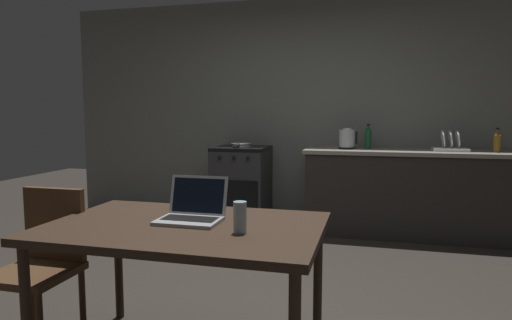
{
  "coord_description": "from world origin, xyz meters",
  "views": [
    {
      "loc": [
        0.83,
        -2.89,
        1.31
      ],
      "look_at": [
        -0.08,
        0.62,
        0.92
      ],
      "focal_mm": 31.27,
      "sensor_mm": 36.0,
      "label": 1
    }
  ],
  "objects_px": {
    "laptop": "(192,212)",
    "bottle": "(497,141)",
    "dish_rack": "(450,146)",
    "drinking_glass": "(240,217)",
    "chair": "(43,257)",
    "bottle_b": "(368,137)",
    "electric_kettle": "(347,139)",
    "frying_pan": "(241,145)",
    "stove_oven": "(242,186)",
    "dining_table": "(185,237)"
  },
  "relations": [
    {
      "from": "laptop",
      "to": "bottle",
      "type": "bearing_deg",
      "value": 49.61
    },
    {
      "from": "laptop",
      "to": "dish_rack",
      "type": "bearing_deg",
      "value": 56.06
    },
    {
      "from": "drinking_glass",
      "to": "laptop",
      "type": "bearing_deg",
      "value": 152.25
    },
    {
      "from": "chair",
      "to": "drinking_glass",
      "type": "relative_size",
      "value": 5.91
    },
    {
      "from": "chair",
      "to": "drinking_glass",
      "type": "height_order",
      "value": "drinking_glass"
    },
    {
      "from": "laptop",
      "to": "bottle_b",
      "type": "distance_m",
      "value": 3.01
    },
    {
      "from": "electric_kettle",
      "to": "dish_rack",
      "type": "xyz_separation_m",
      "value": [
        1.04,
        -0.0,
        -0.06
      ]
    },
    {
      "from": "electric_kettle",
      "to": "dish_rack",
      "type": "bearing_deg",
      "value": -0.0
    },
    {
      "from": "bottle",
      "to": "drinking_glass",
      "type": "bearing_deg",
      "value": -121.6
    },
    {
      "from": "drinking_glass",
      "to": "frying_pan",
      "type": "bearing_deg",
      "value": 106.33
    },
    {
      "from": "frying_pan",
      "to": "dish_rack",
      "type": "relative_size",
      "value": 1.22
    },
    {
      "from": "bottle_b",
      "to": "bottle",
      "type": "bearing_deg",
      "value": -5.98
    },
    {
      "from": "electric_kettle",
      "to": "dish_rack",
      "type": "distance_m",
      "value": 1.04
    },
    {
      "from": "bottle",
      "to": "drinking_glass",
      "type": "xyz_separation_m",
      "value": [
        -1.79,
        -2.9,
        -0.21
      ]
    },
    {
      "from": "bottle_b",
      "to": "electric_kettle",
      "type": "bearing_deg",
      "value": -159.89
    },
    {
      "from": "stove_oven",
      "to": "drinking_glass",
      "type": "distance_m",
      "value": 3.1
    },
    {
      "from": "chair",
      "to": "electric_kettle",
      "type": "xyz_separation_m",
      "value": [
        1.5,
        2.87,
        0.52
      ]
    },
    {
      "from": "bottle",
      "to": "bottle_b",
      "type": "relative_size",
      "value": 0.9
    },
    {
      "from": "bottle",
      "to": "dish_rack",
      "type": "distance_m",
      "value": 0.43
    },
    {
      "from": "stove_oven",
      "to": "bottle_b",
      "type": "distance_m",
      "value": 1.53
    },
    {
      "from": "bottle_b",
      "to": "laptop",
      "type": "bearing_deg",
      "value": -106.58
    },
    {
      "from": "frying_pan",
      "to": "bottle_b",
      "type": "bearing_deg",
      "value": 4.44
    },
    {
      "from": "laptop",
      "to": "bottle",
      "type": "distance_m",
      "value": 3.46
    },
    {
      "from": "bottle",
      "to": "drinking_glass",
      "type": "height_order",
      "value": "bottle"
    },
    {
      "from": "chair",
      "to": "electric_kettle",
      "type": "height_order",
      "value": "electric_kettle"
    },
    {
      "from": "laptop",
      "to": "dish_rack",
      "type": "height_order",
      "value": "dish_rack"
    },
    {
      "from": "frying_pan",
      "to": "dish_rack",
      "type": "xyz_separation_m",
      "value": [
        2.22,
        0.03,
        0.02
      ]
    },
    {
      "from": "stove_oven",
      "to": "frying_pan",
      "type": "height_order",
      "value": "frying_pan"
    },
    {
      "from": "bottle",
      "to": "dish_rack",
      "type": "relative_size",
      "value": 0.72
    },
    {
      "from": "dining_table",
      "to": "dish_rack",
      "type": "distance_m",
      "value": 3.33
    },
    {
      "from": "chair",
      "to": "bottle",
      "type": "bearing_deg",
      "value": 22.24
    },
    {
      "from": "dining_table",
      "to": "dish_rack",
      "type": "bearing_deg",
      "value": 59.54
    },
    {
      "from": "chair",
      "to": "electric_kettle",
      "type": "bearing_deg",
      "value": 41.05
    },
    {
      "from": "laptop",
      "to": "drinking_glass",
      "type": "bearing_deg",
      "value": -30.74
    },
    {
      "from": "stove_oven",
      "to": "laptop",
      "type": "relative_size",
      "value": 2.86
    },
    {
      "from": "chair",
      "to": "electric_kettle",
      "type": "distance_m",
      "value": 3.28
    },
    {
      "from": "chair",
      "to": "drinking_glass",
      "type": "xyz_separation_m",
      "value": [
        1.17,
        -0.08,
        0.32
      ]
    },
    {
      "from": "dining_table",
      "to": "electric_kettle",
      "type": "height_order",
      "value": "electric_kettle"
    },
    {
      "from": "dining_table",
      "to": "bottle_b",
      "type": "xyz_separation_m",
      "value": [
        0.87,
        2.94,
        0.36
      ]
    },
    {
      "from": "chair",
      "to": "dish_rack",
      "type": "bearing_deg",
      "value": 27.15
    },
    {
      "from": "dish_rack",
      "to": "drinking_glass",
      "type": "bearing_deg",
      "value": -114.8
    },
    {
      "from": "dining_table",
      "to": "laptop",
      "type": "xyz_separation_m",
      "value": [
        0.01,
        0.07,
        0.11
      ]
    },
    {
      "from": "chair",
      "to": "frying_pan",
      "type": "relative_size",
      "value": 2.11
    },
    {
      "from": "laptop",
      "to": "bottle",
      "type": "relative_size",
      "value": 1.31
    },
    {
      "from": "laptop",
      "to": "electric_kettle",
      "type": "height_order",
      "value": "electric_kettle"
    },
    {
      "from": "frying_pan",
      "to": "drinking_glass",
      "type": "relative_size",
      "value": 2.8
    },
    {
      "from": "electric_kettle",
      "to": "bottle_b",
      "type": "bearing_deg",
      "value": 20.11
    },
    {
      "from": "stove_oven",
      "to": "bottle_b",
      "type": "relative_size",
      "value": 3.39
    },
    {
      "from": "chair",
      "to": "bottle_b",
      "type": "distance_m",
      "value": 3.46
    },
    {
      "from": "electric_kettle",
      "to": "bottle",
      "type": "distance_m",
      "value": 1.46
    }
  ]
}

